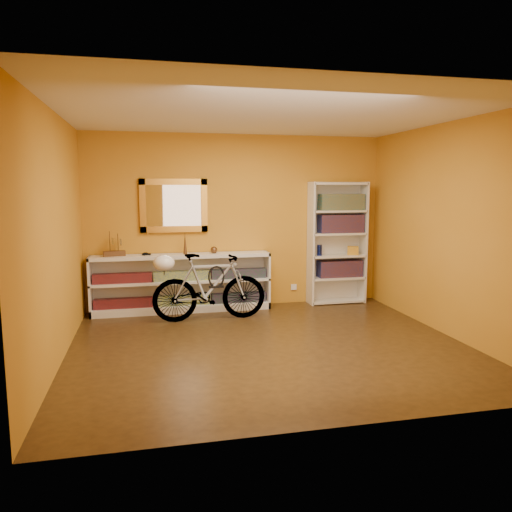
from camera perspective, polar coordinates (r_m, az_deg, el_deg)
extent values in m
cube|color=#301E0D|center=(5.72, 1.55, -10.49)|extent=(4.50, 4.00, 0.01)
cube|color=silver|center=(5.48, 1.66, 16.36)|extent=(4.50, 4.00, 0.01)
cube|color=#BE7B1C|center=(7.40, -2.21, 4.05)|extent=(4.50, 0.01, 2.60)
cube|color=#BE7B1C|center=(5.36, -22.47, 1.96)|extent=(0.01, 4.00, 2.60)
cube|color=#BE7B1C|center=(6.38, 21.66, 2.87)|extent=(0.01, 4.00, 2.60)
cube|color=#9C661C|center=(7.24, -9.62, 5.84)|extent=(0.98, 0.06, 0.78)
cube|color=silver|center=(7.74, 4.45, -3.65)|extent=(0.09, 0.02, 0.09)
cube|color=black|center=(7.25, -8.61, -5.14)|extent=(2.50, 0.13, 0.14)
cube|color=navy|center=(7.18, -8.67, -2.31)|extent=(2.50, 0.13, 0.14)
imported|color=black|center=(7.14, -12.73, 0.09)|extent=(0.00, 0.00, 0.00)
cone|color=brown|center=(7.14, -8.32, 1.51)|extent=(0.06, 0.06, 0.33)
sphere|color=brown|center=(7.19, -4.95, 0.72)|extent=(0.10, 0.10, 0.10)
cube|color=maroon|center=(7.78, 9.78, -1.46)|extent=(0.70, 0.22, 0.26)
cube|color=maroon|center=(7.70, 9.90, 3.76)|extent=(0.70, 0.22, 0.28)
cube|color=#1C5863|center=(7.68, 9.96, 6.25)|extent=(0.70, 0.22, 0.25)
cylinder|color=navy|center=(7.60, 7.45, 0.68)|extent=(0.08, 0.08, 0.17)
cube|color=maroon|center=(7.62, 8.12, 6.03)|extent=(0.18, 0.18, 0.18)
cube|color=gold|center=(7.78, 11.30, 0.63)|extent=(0.20, 0.17, 0.13)
imported|color=silver|center=(6.68, -5.46, -3.63)|extent=(0.44, 1.59, 0.93)
ellipsoid|color=white|center=(6.56, -10.75, -0.80)|extent=(0.28, 0.27, 0.21)
torus|color=black|center=(6.66, -4.68, -2.42)|extent=(0.23, 0.02, 0.23)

